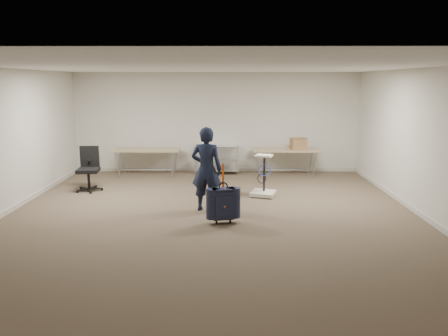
{
  "coord_description": "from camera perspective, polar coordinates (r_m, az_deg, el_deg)",
  "views": [
    {
      "loc": [
        0.29,
        -7.82,
        2.54
      ],
      "look_at": [
        0.23,
        0.3,
        0.93
      ],
      "focal_mm": 35.0,
      "sensor_mm": 36.0,
      "label": 1
    }
  ],
  "objects": [
    {
      "name": "ground",
      "position": [
        8.23,
        -1.66,
        -6.77
      ],
      "size": [
        9.0,
        9.0,
        0.0
      ],
      "primitive_type": "plane",
      "color": "#47392B",
      "rests_on": "ground"
    },
    {
      "name": "room_shell",
      "position": [
        9.54,
        -1.37,
        -3.92
      ],
      "size": [
        8.0,
        9.0,
        9.0
      ],
      "color": "beige",
      "rests_on": "ground"
    },
    {
      "name": "folding_table_left",
      "position": [
        12.12,
        -10.03,
        2.21
      ],
      "size": [
        1.8,
        0.75,
        0.73
      ],
      "color": "tan",
      "rests_on": "ground"
    },
    {
      "name": "folding_table_right",
      "position": [
        12.03,
        8.09,
        2.2
      ],
      "size": [
        1.8,
        0.75,
        0.73
      ],
      "color": "tan",
      "rests_on": "ground"
    },
    {
      "name": "wire_shelf",
      "position": [
        12.21,
        -0.97,
        1.31
      ],
      "size": [
        1.22,
        0.47,
        0.8
      ],
      "color": "silver",
      "rests_on": "ground"
    },
    {
      "name": "person",
      "position": [
        8.61,
        -2.3,
        -0.16
      ],
      "size": [
        0.68,
        0.5,
        1.69
      ],
      "primitive_type": "imported",
      "rotation": [
        0.0,
        0.0,
        2.96
      ],
      "color": "black",
      "rests_on": "ground"
    },
    {
      "name": "suitcase",
      "position": [
        7.92,
        -0.1,
        -4.66
      ],
      "size": [
        0.44,
        0.31,
        1.1
      ],
      "color": "black",
      "rests_on": "ground"
    },
    {
      "name": "office_chair",
      "position": [
        10.8,
        -17.21,
        -1.18
      ],
      "size": [
        0.63,
        0.63,
        1.04
      ],
      "color": "black",
      "rests_on": "ground"
    },
    {
      "name": "equipment_cart",
      "position": [
        9.87,
        5.18,
        -2.26
      ],
      "size": [
        0.65,
        0.65,
        0.94
      ],
      "color": "beige",
      "rests_on": "ground"
    },
    {
      "name": "cardboard_box",
      "position": [
        12.07,
        9.69,
        3.16
      ],
      "size": [
        0.46,
        0.38,
        0.3
      ],
      "primitive_type": "cube",
      "rotation": [
        0.0,
        0.0,
        0.2
      ],
      "color": "olive",
      "rests_on": "folding_table_right"
    }
  ]
}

